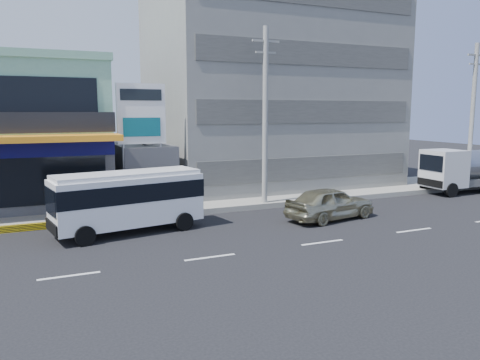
# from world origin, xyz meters

# --- Properties ---
(ground) EXTENTS (120.00, 120.00, 0.00)m
(ground) POSITION_xyz_m (0.00, 0.00, 0.00)
(ground) COLOR black
(ground) RESTS_ON ground
(sidewalk) EXTENTS (70.00, 5.00, 0.30)m
(sidewalk) POSITION_xyz_m (5.00, 9.50, 0.15)
(sidewalk) COLOR gray
(sidewalk) RESTS_ON ground
(concrete_building) EXTENTS (16.00, 12.00, 14.00)m
(concrete_building) POSITION_xyz_m (10.00, 15.00, 7.00)
(concrete_building) COLOR gray
(concrete_building) RESTS_ON ground
(gap_structure) EXTENTS (3.00, 6.00, 3.50)m
(gap_structure) POSITION_xyz_m (0.00, 12.00, 1.75)
(gap_structure) COLOR #444348
(gap_structure) RESTS_ON ground
(satellite_dish) EXTENTS (1.50, 1.50, 0.15)m
(satellite_dish) POSITION_xyz_m (0.00, 11.00, 3.58)
(satellite_dish) COLOR slate
(satellite_dish) RESTS_ON gap_structure
(billboard) EXTENTS (2.60, 0.18, 6.90)m
(billboard) POSITION_xyz_m (-0.50, 9.20, 4.93)
(billboard) COLOR gray
(billboard) RESTS_ON ground
(utility_pole_near) EXTENTS (1.60, 0.30, 10.00)m
(utility_pole_near) POSITION_xyz_m (6.00, 7.40, 5.15)
(utility_pole_near) COLOR #999993
(utility_pole_near) RESTS_ON ground
(utility_pole_far) EXTENTS (1.60, 0.30, 10.00)m
(utility_pole_far) POSITION_xyz_m (22.00, 7.40, 5.15)
(utility_pole_far) COLOR #999993
(utility_pole_far) RESTS_ON ground
(minibus) EXTENTS (6.86, 3.22, 2.76)m
(minibus) POSITION_xyz_m (-2.11, 4.88, 1.65)
(minibus) COLOR white
(minibus) RESTS_ON ground
(sedan) EXTENTS (5.17, 2.79, 1.67)m
(sedan) POSITION_xyz_m (7.74, 3.45, 0.84)
(sedan) COLOR #B8B28D
(sedan) RESTS_ON ground
(tanker_truck) EXTENTS (7.44, 2.49, 2.92)m
(tanker_truck) POSITION_xyz_m (20.99, 6.50, 1.57)
(tanker_truck) COLOR silver
(tanker_truck) RESTS_ON ground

